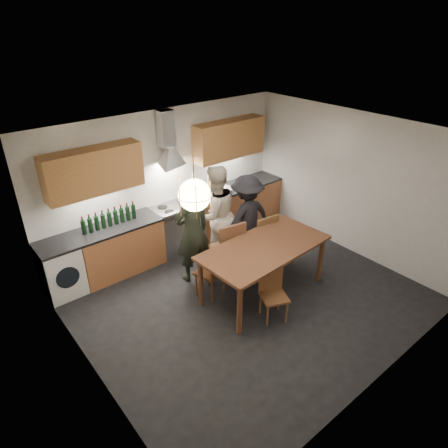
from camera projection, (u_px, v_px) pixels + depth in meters
ground at (246, 296)px, 6.43m from camera, size 5.00×5.00×0.00m
room_shell at (249, 200)px, 5.62m from camera, size 5.02×4.52×2.61m
counter_run at (178, 226)px, 7.55m from camera, size 5.00×0.62×0.90m
range_stove at (178, 227)px, 7.54m from camera, size 0.90×0.60×0.92m
wall_fixtures at (169, 153)px, 6.95m from camera, size 4.30×0.54×1.10m
pendant_lamp at (194, 195)px, 4.80m from camera, size 0.43×0.43×0.70m
dining_table at (264, 252)px, 6.17m from camera, size 2.11×1.13×0.87m
chair_back_left at (214, 270)px, 6.22m from camera, size 0.48×0.48×0.86m
chair_back_mid at (229, 247)px, 6.61m from camera, size 0.55×0.55×1.06m
chair_back_right at (263, 236)px, 7.01m from camera, size 0.49×0.49×0.98m
chair_front at (272, 290)px, 5.82m from camera, size 0.48×0.48×0.81m
person_left at (192, 231)px, 6.48m from camera, size 0.66×0.44×1.80m
person_mid at (215, 215)px, 6.99m from camera, size 0.91×0.73×1.80m
person_right at (247, 217)px, 7.13m from camera, size 1.05×0.62×1.59m
mixing_bowl at (225, 190)px, 7.88m from camera, size 0.36×0.36×0.07m
stock_pot at (251, 179)px, 8.30m from camera, size 0.23×0.23×0.12m
wine_bottles at (109, 217)px, 6.57m from camera, size 0.96×0.07×0.31m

